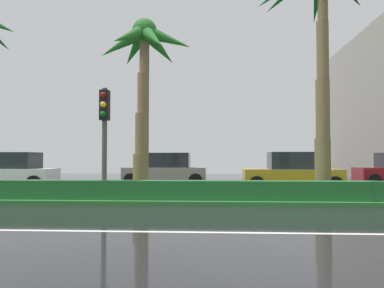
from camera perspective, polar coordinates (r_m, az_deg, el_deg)
The scene contains 9 objects.
ground_plane at distance 14.90m, azimuth 6.78°, elevation -7.84°, with size 90.00×42.00×0.10m, color black.
near_lane_divider_stripe at distance 7.98m, azimuth 9.90°, elevation -12.60°, with size 81.00×0.14×0.01m, color white.
median_strip at distance 13.90m, azimuth 7.03°, elevation -7.75°, with size 85.50×4.00×0.15m, color #2D6B33.
median_hedge at distance 12.47m, azimuth 7.44°, elevation -6.68°, with size 76.50×0.70×0.60m.
palm_tree_centre_left at distance 14.64m, azimuth -6.99°, elevation 12.03°, with size 3.63×3.35×6.39m.
traffic_signal_median_left at distance 12.83m, azimuth -12.60°, elevation 3.08°, with size 0.28×0.43×3.55m.
car_in_traffic_leading at distance 20.35m, azimuth -24.96°, elevation -3.62°, with size 4.30×2.02×1.72m.
car_in_traffic_second at distance 20.75m, azimuth -3.80°, elevation -3.76°, with size 4.30×2.02×1.72m.
car_in_traffic_third at distance 18.28m, azimuth 14.41°, elevation -3.95°, with size 4.30×2.02×1.72m.
Camera 1 is at (-0.89, -5.79, 1.48)m, focal length 36.73 mm.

